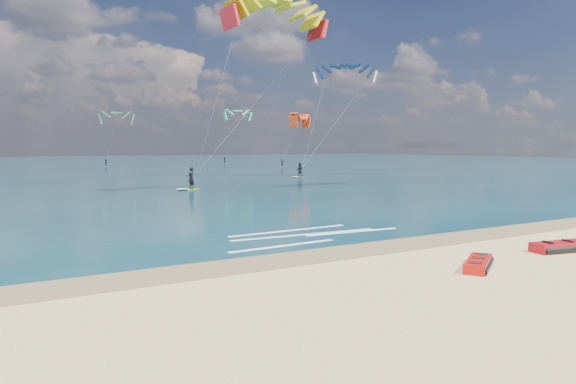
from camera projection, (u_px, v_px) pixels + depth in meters
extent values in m
plane|color=tan|center=(119.00, 187.00, 51.29)|extent=(320.00, 320.00, 0.00)
cube|color=olive|center=(332.00, 253.00, 19.42)|extent=(320.00, 2.40, 0.01)
cube|color=#092E33|center=(52.00, 165.00, 106.41)|extent=(320.00, 200.00, 0.04)
cube|color=#B9E61B|center=(191.00, 189.00, 47.58)|extent=(1.58, 0.82, 0.07)
imported|color=black|center=(191.00, 178.00, 47.48)|extent=(0.87, 0.82, 2.00)
cylinder|color=black|center=(196.00, 175.00, 47.34)|extent=(0.60, 0.19, 0.04)
cube|color=#93B61B|center=(299.00, 177.00, 66.30)|extent=(1.41, 0.51, 0.06)
imported|color=black|center=(299.00, 170.00, 66.22)|extent=(1.05, 0.96, 1.77)
cylinder|color=black|center=(303.00, 167.00, 66.08)|extent=(0.56, 0.07, 0.04)
cube|color=white|center=(353.00, 232.00, 24.01)|extent=(4.94, 0.59, 0.01)
cube|color=white|center=(289.00, 231.00, 24.36)|extent=(6.39, 0.47, 0.01)
cube|color=white|center=(305.00, 234.00, 23.27)|extent=(7.22, 0.75, 0.01)
cube|color=white|center=(283.00, 246.00, 20.65)|extent=(4.92, 0.51, 0.01)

